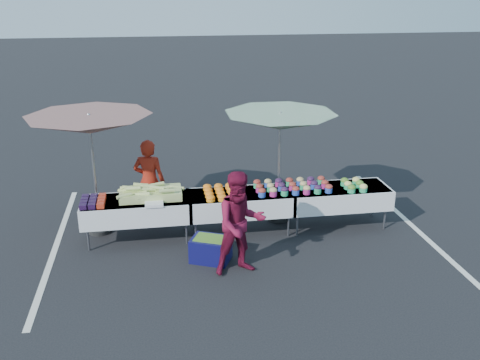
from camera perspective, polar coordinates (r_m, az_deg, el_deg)
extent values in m
plane|color=black|center=(9.71, 0.00, -5.55)|extent=(80.00, 80.00, 0.00)
cube|color=silver|center=(9.76, -19.00, -6.56)|extent=(0.10, 5.00, 0.00)
cube|color=silver|center=(10.65, 17.28, -4.09)|extent=(0.10, 5.00, 0.00)
cube|color=white|center=(9.31, -11.00, -2.18)|extent=(1.80, 0.75, 0.04)
cube|color=white|center=(9.37, -10.94, -3.08)|extent=(1.86, 0.81, 0.36)
cylinder|color=slate|center=(9.33, -15.88, -6.17)|extent=(0.04, 0.04, 0.39)
cylinder|color=slate|center=(9.86, -15.54, -4.67)|extent=(0.04, 0.04, 0.39)
cylinder|color=slate|center=(9.26, -5.72, -5.64)|extent=(0.04, 0.04, 0.39)
cylinder|color=slate|center=(9.80, -5.96, -4.16)|extent=(0.04, 0.04, 0.39)
cube|color=white|center=(9.41, 0.00, -1.54)|extent=(1.80, 0.75, 0.04)
cube|color=white|center=(9.47, 0.00, -2.44)|extent=(1.86, 0.81, 0.36)
cylinder|color=slate|center=(9.27, -4.73, -5.58)|extent=(0.04, 0.04, 0.39)
cylinder|color=slate|center=(9.80, -5.03, -4.11)|extent=(0.04, 0.04, 0.39)
cylinder|color=slate|center=(9.52, 5.19, -4.88)|extent=(0.04, 0.04, 0.39)
cylinder|color=slate|center=(10.04, 4.36, -3.49)|extent=(0.04, 0.04, 0.39)
cube|color=white|center=(9.85, 10.39, -0.89)|extent=(1.80, 0.75, 0.04)
cube|color=white|center=(9.90, 10.34, -1.76)|extent=(1.86, 0.81, 0.36)
cylinder|color=slate|center=(9.56, 6.12, -4.81)|extent=(0.04, 0.04, 0.39)
cylinder|color=slate|center=(10.08, 5.24, -3.42)|extent=(0.04, 0.04, 0.39)
cylinder|color=slate|center=(10.09, 15.16, -4.03)|extent=(0.04, 0.04, 0.39)
cylinder|color=slate|center=(10.59, 13.88, -2.76)|extent=(0.04, 0.04, 0.39)
cube|color=black|center=(9.11, -16.40, -2.74)|extent=(0.12, 0.12, 0.08)
cube|color=black|center=(9.24, -16.31, -2.41)|extent=(0.12, 0.12, 0.08)
cube|color=black|center=(9.37, -16.22, -2.09)|extent=(0.12, 0.12, 0.08)
cube|color=black|center=(9.50, -16.13, -1.77)|extent=(0.12, 0.12, 0.08)
cube|color=black|center=(9.10, -15.53, -2.70)|extent=(0.12, 0.12, 0.08)
cube|color=black|center=(9.23, -15.45, -2.37)|extent=(0.12, 0.12, 0.08)
cube|color=black|center=(9.36, -15.37, -2.04)|extent=(0.12, 0.12, 0.08)
cube|color=black|center=(9.48, -15.30, -1.73)|extent=(0.12, 0.12, 0.08)
cube|color=#B02B12|center=(9.08, -14.65, -2.66)|extent=(0.12, 0.12, 0.08)
cube|color=#B02B12|center=(9.21, -14.58, -2.32)|extent=(0.12, 0.12, 0.08)
cube|color=#B02B12|center=(9.34, -14.52, -2.00)|extent=(0.12, 0.12, 0.08)
cube|color=#B02B12|center=(9.47, -14.46, -1.69)|extent=(0.12, 0.12, 0.08)
cube|color=#9DB65D|center=(9.32, -9.50, -1.47)|extent=(1.05, 0.55, 0.14)
cylinder|color=#9DB65D|center=(9.45, -7.67, -0.83)|extent=(0.27, 0.09, 0.10)
cylinder|color=#9DB65D|center=(9.34, -11.86, -0.90)|extent=(0.27, 0.14, 0.07)
cylinder|color=#9DB65D|center=(9.16, -8.85, -0.81)|extent=(0.27, 0.14, 0.09)
cylinder|color=#9DB65D|center=(9.35, -12.12, -1.26)|extent=(0.27, 0.15, 0.10)
cylinder|color=#9DB65D|center=(9.24, -10.63, -1.11)|extent=(0.27, 0.15, 0.08)
cylinder|color=#9DB65D|center=(9.31, -9.77, -0.69)|extent=(0.27, 0.10, 0.10)
cylinder|color=#9DB65D|center=(9.20, -9.78, -0.97)|extent=(0.27, 0.07, 0.08)
cylinder|color=#9DB65D|center=(9.12, -10.34, -1.49)|extent=(0.27, 0.14, 0.09)
cylinder|color=#9DB65D|center=(9.47, -10.51, -0.52)|extent=(0.27, 0.12, 0.08)
cylinder|color=#9DB65D|center=(9.39, -6.75, -0.82)|extent=(0.27, 0.16, 0.08)
cylinder|color=#9DB65D|center=(9.26, -11.47, -1.07)|extent=(0.27, 0.11, 0.07)
cylinder|color=#9DB65D|center=(9.09, -10.04, -1.83)|extent=(0.27, 0.10, 0.07)
cylinder|color=#9DB65D|center=(9.41, -8.89, -0.47)|extent=(0.27, 0.12, 0.08)
cylinder|color=#9DB65D|center=(9.10, -12.24, -1.67)|extent=(0.27, 0.15, 0.08)
cylinder|color=#9DB65D|center=(9.32, -11.64, -0.81)|extent=(0.27, 0.10, 0.08)
cylinder|color=#9DB65D|center=(9.24, -8.24, -1.03)|extent=(0.27, 0.16, 0.10)
cylinder|color=#9DB65D|center=(9.21, -11.29, -0.88)|extent=(0.27, 0.12, 0.09)
cylinder|color=#9DB65D|center=(9.06, -7.82, -1.14)|extent=(0.27, 0.09, 0.07)
cube|color=white|center=(9.01, -9.15, -2.52)|extent=(0.30, 0.25, 0.05)
cylinder|color=orange|center=(9.07, -3.14, -2.13)|extent=(0.15, 0.15, 0.05)
ellipsoid|color=orange|center=(9.06, -3.15, -1.89)|extent=(0.15, 0.15, 0.08)
cylinder|color=orange|center=(9.24, -3.27, -1.71)|extent=(0.15, 0.15, 0.05)
ellipsoid|color=orange|center=(9.22, -3.27, -1.48)|extent=(0.15, 0.15, 0.08)
cylinder|color=orange|center=(9.40, -3.39, -1.31)|extent=(0.15, 0.15, 0.05)
ellipsoid|color=orange|center=(9.39, -3.39, -1.08)|extent=(0.15, 0.15, 0.08)
cylinder|color=orange|center=(9.57, -3.50, -0.92)|extent=(0.15, 0.15, 0.05)
ellipsoid|color=orange|center=(9.56, -3.51, -0.70)|extent=(0.15, 0.15, 0.08)
cylinder|color=orange|center=(9.09, -1.89, -2.05)|extent=(0.15, 0.15, 0.05)
ellipsoid|color=orange|center=(9.08, -1.89, -1.82)|extent=(0.15, 0.15, 0.08)
cylinder|color=orange|center=(9.26, -2.04, -1.64)|extent=(0.15, 0.15, 0.05)
ellipsoid|color=orange|center=(9.24, -2.04, -1.41)|extent=(0.15, 0.15, 0.08)
cylinder|color=orange|center=(9.42, -2.18, -1.24)|extent=(0.15, 0.15, 0.05)
ellipsoid|color=orange|center=(9.41, -2.18, -1.01)|extent=(0.15, 0.15, 0.08)
cylinder|color=orange|center=(9.59, -2.32, -0.85)|extent=(0.15, 0.15, 0.05)
ellipsoid|color=orange|center=(9.58, -2.32, -0.63)|extent=(0.15, 0.15, 0.08)
cylinder|color=orange|center=(9.12, -0.64, -1.98)|extent=(0.15, 0.15, 0.05)
ellipsoid|color=orange|center=(9.10, -0.65, -1.74)|extent=(0.15, 0.15, 0.08)
cylinder|color=orange|center=(9.28, -0.81, -1.57)|extent=(0.15, 0.15, 0.05)
ellipsoid|color=orange|center=(9.27, -0.81, -1.34)|extent=(0.15, 0.15, 0.08)
cylinder|color=orange|center=(9.45, -0.98, -1.17)|extent=(0.15, 0.15, 0.05)
ellipsoid|color=orange|center=(9.43, -0.98, -0.94)|extent=(0.15, 0.15, 0.08)
cylinder|color=orange|center=(9.61, -1.13, -0.78)|extent=(0.15, 0.15, 0.05)
ellipsoid|color=orange|center=(9.60, -1.14, -0.56)|extent=(0.15, 0.15, 0.08)
cylinder|color=#274AB7|center=(9.25, 2.36, -1.51)|extent=(0.13, 0.13, 0.10)
ellipsoid|color=maroon|center=(9.22, 2.37, -1.16)|extent=(0.14, 0.14, 0.10)
cylinder|color=#B22678|center=(9.45, 2.10, -1.02)|extent=(0.13, 0.13, 0.10)
ellipsoid|color=maroon|center=(9.42, 2.10, -0.68)|extent=(0.14, 0.14, 0.10)
cylinder|color=#2AA96A|center=(9.65, 1.84, -0.56)|extent=(0.13, 0.13, 0.10)
ellipsoid|color=maroon|center=(9.63, 1.84, -0.22)|extent=(0.14, 0.14, 0.10)
cylinder|color=#B22678|center=(9.29, 3.57, -1.43)|extent=(0.13, 0.13, 0.10)
ellipsoid|color=tan|center=(9.26, 3.58, -1.08)|extent=(0.14, 0.14, 0.10)
cylinder|color=#2AA96A|center=(9.49, 3.28, -0.95)|extent=(0.13, 0.13, 0.10)
ellipsoid|color=tan|center=(9.46, 3.29, -0.61)|extent=(0.14, 0.14, 0.10)
cylinder|color=#274AB7|center=(9.69, 3.00, -0.49)|extent=(0.13, 0.13, 0.10)
ellipsoid|color=tan|center=(9.67, 3.01, -0.16)|extent=(0.14, 0.14, 0.10)
cylinder|color=#2AA96A|center=(9.33, 4.77, -1.35)|extent=(0.13, 0.13, 0.10)
ellipsoid|color=#231332|center=(9.31, 4.78, -1.01)|extent=(0.14, 0.14, 0.10)
cylinder|color=#274AB7|center=(9.53, 4.45, -0.88)|extent=(0.13, 0.13, 0.10)
ellipsoid|color=#231332|center=(9.51, 4.46, -0.54)|extent=(0.14, 0.14, 0.10)
cylinder|color=#B22678|center=(9.73, 4.15, -0.42)|extent=(0.13, 0.13, 0.10)
ellipsoid|color=#231332|center=(9.71, 4.16, -0.09)|extent=(0.14, 0.14, 0.10)
cylinder|color=#274AB7|center=(9.38, 5.96, -1.28)|extent=(0.13, 0.13, 0.10)
ellipsoid|color=maroon|center=(9.36, 5.97, -0.94)|extent=(0.14, 0.14, 0.10)
cylinder|color=#B22678|center=(9.58, 5.62, -0.81)|extent=(0.13, 0.13, 0.10)
ellipsoid|color=maroon|center=(9.56, 5.63, -0.47)|extent=(0.14, 0.14, 0.10)
cylinder|color=#2AA96A|center=(9.78, 5.29, -0.35)|extent=(0.13, 0.13, 0.10)
ellipsoid|color=maroon|center=(9.76, 5.30, -0.02)|extent=(0.14, 0.14, 0.10)
cylinder|color=#B22678|center=(9.43, 7.13, -1.20)|extent=(0.13, 0.13, 0.10)
ellipsoid|color=tan|center=(9.41, 7.15, -0.86)|extent=(0.14, 0.14, 0.10)
cylinder|color=#2AA96A|center=(9.63, 6.77, -0.74)|extent=(0.13, 0.13, 0.10)
ellipsoid|color=tan|center=(9.61, 6.78, -0.40)|extent=(0.14, 0.14, 0.10)
cylinder|color=#274AB7|center=(9.83, 6.42, -0.29)|extent=(0.13, 0.13, 0.10)
ellipsoid|color=tan|center=(9.81, 6.44, 0.04)|extent=(0.14, 0.14, 0.10)
cylinder|color=#2AA96A|center=(9.49, 8.29, -1.13)|extent=(0.13, 0.13, 0.10)
ellipsoid|color=#231332|center=(9.47, 8.31, -0.79)|extent=(0.14, 0.14, 0.10)
cylinder|color=#274AB7|center=(9.68, 7.91, -0.67)|extent=(0.13, 0.13, 0.10)
ellipsoid|color=#231332|center=(9.66, 7.92, -0.33)|extent=(0.14, 0.14, 0.10)
cylinder|color=#B22678|center=(9.88, 7.54, -0.22)|extent=(0.13, 0.13, 0.10)
ellipsoid|color=#231332|center=(9.86, 7.55, 0.11)|extent=(0.14, 0.14, 0.10)
cylinder|color=#274AB7|center=(9.55, 9.44, -1.06)|extent=(0.13, 0.13, 0.10)
ellipsoid|color=maroon|center=(9.53, 9.46, -0.72)|extent=(0.14, 0.14, 0.10)
cylinder|color=#B22678|center=(9.74, 9.03, -0.60)|extent=(0.13, 0.13, 0.10)
ellipsoid|color=maroon|center=(9.72, 9.05, -0.27)|extent=(0.14, 0.14, 0.10)
cylinder|color=#2AA96A|center=(9.94, 8.64, -0.16)|extent=(0.13, 0.13, 0.10)
ellipsoid|color=maroon|center=(9.92, 8.66, 0.17)|extent=(0.14, 0.14, 0.10)
cylinder|color=#2AA96A|center=(9.63, 11.80, -1.09)|extent=(0.14, 0.14, 0.08)
ellipsoid|color=#3F721E|center=(9.61, 11.82, -0.78)|extent=(0.14, 0.14, 0.11)
cylinder|color=#2AA96A|center=(9.79, 11.43, -0.72)|extent=(0.14, 0.14, 0.08)
ellipsoid|color=#C5CD5C|center=(9.77, 11.46, -0.41)|extent=(0.14, 0.14, 0.11)
cylinder|color=#2AA96A|center=(9.95, 11.08, -0.35)|extent=(0.14, 0.14, 0.08)
ellipsoid|color=#3F721E|center=(9.93, 11.10, -0.06)|extent=(0.14, 0.14, 0.11)
cylinder|color=#2AA96A|center=(9.71, 13.02, -1.01)|extent=(0.14, 0.14, 0.08)
ellipsoid|color=#C5CD5C|center=(9.69, 13.04, -0.71)|extent=(0.14, 0.14, 0.11)
cylinder|color=#2AA96A|center=(9.87, 12.63, -0.64)|extent=(0.14, 0.14, 0.08)
ellipsoid|color=#3F721E|center=(9.85, 12.66, -0.34)|extent=(0.14, 0.14, 0.11)
cylinder|color=#2AA96A|center=(10.02, 12.26, -0.28)|extent=(0.14, 0.14, 0.08)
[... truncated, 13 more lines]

